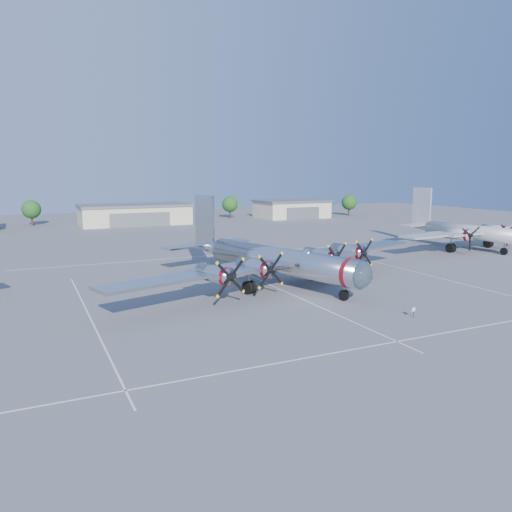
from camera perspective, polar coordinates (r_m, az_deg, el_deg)
name	(u,v)px	position (r m, az deg, el deg)	size (l,w,h in m)	color
ground	(275,287)	(60.77, 2.14, -3.54)	(260.00, 260.00, 0.00)	#555557
parking_lines	(281,290)	(59.26, 2.91, -3.88)	(60.00, 50.08, 0.01)	silver
hangar_center	(135,214)	(137.72, -13.71, 4.67)	(28.60, 14.60, 5.40)	beige
hangar_east	(291,209)	(154.52, 4.08, 5.42)	(20.60, 14.60, 5.40)	beige
tree_west	(31,209)	(142.93, -24.29, 4.87)	(4.80, 4.80, 6.64)	#382619
tree_east	(230,204)	(152.07, -3.00, 5.93)	(4.80, 4.80, 6.64)	#382619
tree_far_east	(349,202)	(163.49, 10.59, 6.03)	(4.80, 4.80, 6.64)	#382619
main_bomber_b29	(272,284)	(62.42, 1.84, -3.18)	(47.78, 32.68, 10.57)	silver
twin_engine_east	(463,249)	(98.13, 22.58, 0.75)	(34.11, 24.53, 10.81)	#ABABB0
info_placard	(414,311)	(50.27, 17.56, -5.96)	(0.51, 0.17, 0.98)	black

